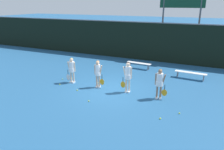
{
  "coord_description": "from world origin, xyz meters",
  "views": [
    {
      "loc": [
        5.02,
        -10.78,
        4.87
      ],
      "look_at": [
        0.04,
        0.01,
        0.91
      ],
      "focal_mm": 35.0,
      "sensor_mm": 36.0,
      "label": 1
    }
  ],
  "objects_px": {
    "bench_courtside": "(191,73)",
    "bench_far": "(139,64)",
    "tennis_ball_2": "(72,78)",
    "scoreboard": "(182,8)",
    "player_2": "(128,75)",
    "tennis_ball_3": "(89,101)",
    "tennis_ball_0": "(62,79)",
    "tennis_ball_1": "(98,83)",
    "player_3": "(160,82)",
    "tennis_ball_5": "(60,84)",
    "tennis_ball_7": "(77,90)",
    "tennis_ball_4": "(160,118)",
    "tennis_ball_6": "(179,113)",
    "player_0": "(72,68)",
    "player_1": "(98,72)"
  },
  "relations": [
    {
      "from": "bench_courtside",
      "to": "tennis_ball_1",
      "type": "relative_size",
      "value": 30.88
    },
    {
      "from": "tennis_ball_1",
      "to": "tennis_ball_6",
      "type": "height_order",
      "value": "tennis_ball_6"
    },
    {
      "from": "player_2",
      "to": "tennis_ball_0",
      "type": "relative_size",
      "value": 27.37
    },
    {
      "from": "bench_far",
      "to": "tennis_ball_0",
      "type": "xyz_separation_m",
      "value": [
        -3.81,
        -4.56,
        -0.36
      ]
    },
    {
      "from": "scoreboard",
      "to": "player_2",
      "type": "bearing_deg",
      "value": -99.75
    },
    {
      "from": "tennis_ball_0",
      "to": "tennis_ball_4",
      "type": "distance_m",
      "value": 7.51
    },
    {
      "from": "tennis_ball_5",
      "to": "player_0",
      "type": "bearing_deg",
      "value": 55.49
    },
    {
      "from": "scoreboard",
      "to": "bench_far",
      "type": "height_order",
      "value": "scoreboard"
    },
    {
      "from": "tennis_ball_0",
      "to": "tennis_ball_1",
      "type": "distance_m",
      "value": 2.49
    },
    {
      "from": "tennis_ball_1",
      "to": "scoreboard",
      "type": "bearing_deg",
      "value": 64.71
    },
    {
      "from": "tennis_ball_4",
      "to": "tennis_ball_5",
      "type": "bearing_deg",
      "value": 166.7
    },
    {
      "from": "tennis_ball_1",
      "to": "tennis_ball_3",
      "type": "distance_m",
      "value": 2.71
    },
    {
      "from": "tennis_ball_5",
      "to": "tennis_ball_7",
      "type": "height_order",
      "value": "tennis_ball_7"
    },
    {
      "from": "player_2",
      "to": "tennis_ball_4",
      "type": "relative_size",
      "value": 25.07
    },
    {
      "from": "player_0",
      "to": "tennis_ball_6",
      "type": "relative_size",
      "value": 23.7
    },
    {
      "from": "player_1",
      "to": "scoreboard",
      "type": "bearing_deg",
      "value": 62.16
    },
    {
      "from": "player_2",
      "to": "tennis_ball_5",
      "type": "distance_m",
      "value": 4.4
    },
    {
      "from": "bench_courtside",
      "to": "tennis_ball_5",
      "type": "bearing_deg",
      "value": -143.76
    },
    {
      "from": "bench_courtside",
      "to": "tennis_ball_4",
      "type": "distance_m",
      "value": 6.21
    },
    {
      "from": "player_0",
      "to": "tennis_ball_7",
      "type": "relative_size",
      "value": 23.06
    },
    {
      "from": "player_1",
      "to": "tennis_ball_5",
      "type": "xyz_separation_m",
      "value": [
        -2.35,
        -0.66,
        -0.94
      ]
    },
    {
      "from": "scoreboard",
      "to": "tennis_ball_5",
      "type": "relative_size",
      "value": 87.12
    },
    {
      "from": "scoreboard",
      "to": "player_3",
      "type": "distance_m",
      "value": 9.12
    },
    {
      "from": "player_2",
      "to": "tennis_ball_3",
      "type": "distance_m",
      "value": 2.64
    },
    {
      "from": "scoreboard",
      "to": "player_0",
      "type": "height_order",
      "value": "scoreboard"
    },
    {
      "from": "player_3",
      "to": "tennis_ball_7",
      "type": "height_order",
      "value": "player_3"
    },
    {
      "from": "bench_far",
      "to": "player_3",
      "type": "bearing_deg",
      "value": -56.86
    },
    {
      "from": "bench_courtside",
      "to": "bench_far",
      "type": "relative_size",
      "value": 1.07
    },
    {
      "from": "tennis_ball_0",
      "to": "tennis_ball_4",
      "type": "xyz_separation_m",
      "value": [
        7.1,
        -2.47,
        0.0
      ]
    },
    {
      "from": "tennis_ball_2",
      "to": "player_3",
      "type": "bearing_deg",
      "value": -7.0
    },
    {
      "from": "tennis_ball_3",
      "to": "tennis_ball_2",
      "type": "bearing_deg",
      "value": 137.6
    },
    {
      "from": "player_0",
      "to": "tennis_ball_0",
      "type": "bearing_deg",
      "value": 165.78
    },
    {
      "from": "player_0",
      "to": "player_1",
      "type": "distance_m",
      "value": 1.88
    },
    {
      "from": "player_3",
      "to": "tennis_ball_5",
      "type": "distance_m",
      "value": 6.14
    },
    {
      "from": "tennis_ball_4",
      "to": "tennis_ball_5",
      "type": "relative_size",
      "value": 1.09
    },
    {
      "from": "tennis_ball_0",
      "to": "tennis_ball_1",
      "type": "bearing_deg",
      "value": 7.86
    },
    {
      "from": "tennis_ball_6",
      "to": "tennis_ball_1",
      "type": "bearing_deg",
      "value": 159.82
    },
    {
      "from": "player_0",
      "to": "player_2",
      "type": "xyz_separation_m",
      "value": [
        3.75,
        -0.0,
        0.1
      ]
    },
    {
      "from": "tennis_ball_3",
      "to": "tennis_ball_6",
      "type": "bearing_deg",
      "value": 7.81
    },
    {
      "from": "player_3",
      "to": "tennis_ball_6",
      "type": "bearing_deg",
      "value": -51.23
    },
    {
      "from": "tennis_ball_7",
      "to": "tennis_ball_0",
      "type": "bearing_deg",
      "value": 147.85
    },
    {
      "from": "tennis_ball_6",
      "to": "tennis_ball_2",
      "type": "bearing_deg",
      "value": 164.64
    },
    {
      "from": "tennis_ball_5",
      "to": "tennis_ball_7",
      "type": "distance_m",
      "value": 1.54
    },
    {
      "from": "scoreboard",
      "to": "player_3",
      "type": "height_order",
      "value": "scoreboard"
    },
    {
      "from": "tennis_ball_7",
      "to": "scoreboard",
      "type": "bearing_deg",
      "value": 66.01
    },
    {
      "from": "bench_far",
      "to": "tennis_ball_6",
      "type": "distance_m",
      "value": 7.36
    },
    {
      "from": "player_0",
      "to": "tennis_ball_7",
      "type": "bearing_deg",
      "value": -47.01
    },
    {
      "from": "player_0",
      "to": "tennis_ball_6",
      "type": "height_order",
      "value": "player_0"
    },
    {
      "from": "bench_far",
      "to": "tennis_ball_2",
      "type": "height_order",
      "value": "bench_far"
    },
    {
      "from": "bench_courtside",
      "to": "bench_far",
      "type": "bearing_deg",
      "value": 171.25
    }
  ]
}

